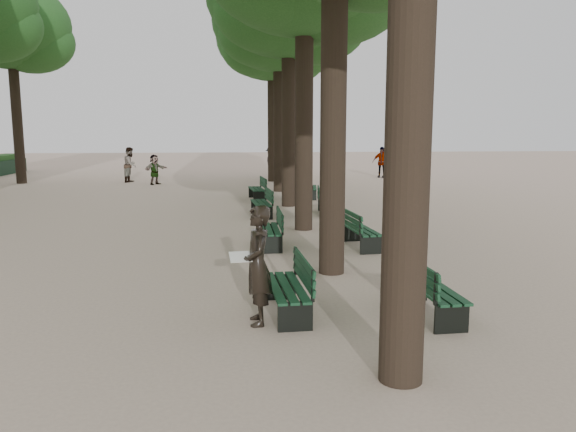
{
  "coord_description": "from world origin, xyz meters",
  "views": [
    {
      "loc": [
        -0.38,
        -8.14,
        2.97
      ],
      "look_at": [
        0.6,
        3.0,
        1.2
      ],
      "focal_mm": 35.0,
      "sensor_mm": 36.0,
      "label": 1
    }
  ],
  "objects": [
    {
      "name": "pedestrian_c",
      "position": [
        8.11,
        24.76,
        0.92
      ],
      "size": [
        1.13,
        0.79,
        1.83
      ],
      "primitive_type": "imported",
      "rotation": [
        0.0,
        0.0,
        5.85
      ],
      "color": "#262628",
      "rests_on": "ground"
    },
    {
      "name": "tree_central_5",
      "position": [
        1.5,
        23.0,
        7.65
      ],
      "size": [
        6.0,
        6.0,
        9.95
      ],
      "color": "#33261C",
      "rests_on": "ground"
    },
    {
      "name": "tree_far_5",
      "position": [
        -12.0,
        23.0,
        8.14
      ],
      "size": [
        6.0,
        6.0,
        10.45
      ],
      "color": "#33261C",
      "rests_on": "ground"
    },
    {
      "name": "bench_left_1",
      "position": [
        0.37,
        5.67,
        0.27
      ],
      "size": [
        0.58,
        1.8,
        0.92
      ],
      "color": "black",
      "rests_on": "ground"
    },
    {
      "name": "bench_left_0",
      "position": [
        0.37,
        0.49,
        0.27
      ],
      "size": [
        0.68,
        1.83,
        0.92
      ],
      "color": "black",
      "rests_on": "ground"
    },
    {
      "name": "pedestrian_e",
      "position": [
        -4.77,
        21.75,
        0.79
      ],
      "size": [
        1.18,
        1.33,
        1.58
      ],
      "primitive_type": "imported",
      "rotation": [
        0.0,
        0.0,
        0.88
      ],
      "color": "#262628",
      "rests_on": "ground"
    },
    {
      "name": "man_with_map",
      "position": [
        -0.12,
        0.1,
        0.91
      ],
      "size": [
        0.64,
        0.75,
        1.82
      ],
      "color": "black",
      "rests_on": "ground"
    },
    {
      "name": "pedestrian_a",
      "position": [
        -6.27,
        23.16,
        0.95
      ],
      "size": [
        0.58,
        0.99,
        1.9
      ],
      "primitive_type": "imported",
      "rotation": [
        0.0,
        0.0,
        1.34
      ],
      "color": "#262628",
      "rests_on": "ground"
    },
    {
      "name": "ground",
      "position": [
        0.0,
        0.0,
        0.0
      ],
      "size": [
        120.0,
        120.0,
        0.0
      ],
      "primitive_type": "plane",
      "color": "#C8AD97",
      "rests_on": "ground"
    },
    {
      "name": "tree_central_4",
      "position": [
        1.5,
        18.0,
        7.65
      ],
      "size": [
        6.0,
        6.0,
        9.95
      ],
      "color": "#33261C",
      "rests_on": "ground"
    },
    {
      "name": "bench_right_2",
      "position": [
        2.63,
        10.86,
        0.27
      ],
      "size": [
        0.75,
        1.85,
        0.92
      ],
      "color": "black",
      "rests_on": "ground"
    },
    {
      "name": "bench_right_3",
      "position": [
        2.63,
        15.38,
        0.27
      ],
      "size": [
        0.79,
        1.86,
        0.92
      ],
      "color": "black",
      "rests_on": "ground"
    },
    {
      "name": "bench_right_1",
      "position": [
        2.63,
        5.39,
        0.27
      ],
      "size": [
        0.74,
        1.85,
        0.92
      ],
      "color": "black",
      "rests_on": "ground"
    },
    {
      "name": "bench_right_0",
      "position": [
        2.63,
        0.22,
        0.27
      ],
      "size": [
        0.68,
        1.83,
        0.92
      ],
      "color": "black",
      "rests_on": "ground"
    },
    {
      "name": "bench_left_2",
      "position": [
        0.37,
        10.63,
        0.27
      ],
      "size": [
        0.74,
        1.85,
        0.92
      ],
      "color": "black",
      "rests_on": "ground"
    },
    {
      "name": "bench_left_3",
      "position": [
        0.37,
        15.01,
        0.27
      ],
      "size": [
        0.75,
        1.85,
        0.92
      ],
      "color": "black",
      "rests_on": "ground"
    },
    {
      "name": "pedestrian_b",
      "position": [
        1.56,
        25.28,
        0.93
      ],
      "size": [
        0.7,
        1.25,
        1.85
      ],
      "primitive_type": "imported",
      "rotation": [
        0.0,
        0.0,
        1.28
      ],
      "color": "#262628",
      "rests_on": "ground"
    }
  ]
}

